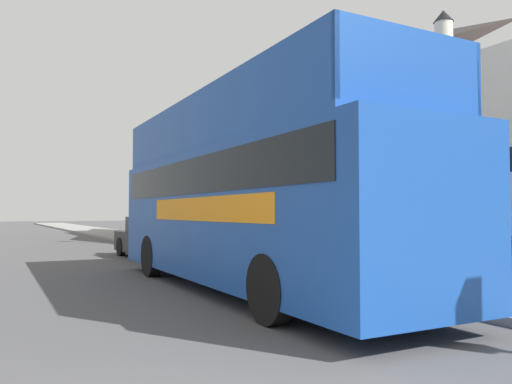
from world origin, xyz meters
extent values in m
cube|color=gray|center=(7.81, 18.00, 0.07)|extent=(3.69, 108.00, 0.14)
cube|color=brown|center=(12.65, 21.24, 3.57)|extent=(6.00, 22.07, 7.14)
pyramid|color=#383333|center=(12.65, 21.24, 8.51)|extent=(6.00, 22.07, 2.76)
cube|color=#19479E|center=(4.29, 6.43, 1.56)|extent=(2.73, 10.29, 2.55)
cube|color=orange|center=(4.28, 5.92, 1.69)|extent=(2.64, 5.68, 0.45)
cube|color=black|center=(4.29, 6.43, 2.34)|extent=(2.74, 9.47, 0.70)
cube|color=#19479E|center=(4.29, 6.43, 2.89)|extent=(2.71, 9.47, 0.10)
cube|color=#19479E|center=(3.08, 6.46, 3.46)|extent=(0.28, 9.42, 1.04)
cube|color=#19479E|center=(5.50, 6.40, 3.46)|extent=(0.28, 9.42, 1.04)
cube|color=#19479E|center=(4.19, 1.76, 3.46)|extent=(2.50, 0.13, 1.04)
cube|color=#19479E|center=(4.38, 10.42, 3.46)|extent=(2.53, 1.49, 1.04)
cylinder|color=black|center=(3.24, 9.63, 0.52)|extent=(0.30, 1.04, 1.03)
cylinder|color=black|center=(5.48, 9.58, 0.52)|extent=(0.30, 1.04, 1.03)
cylinder|color=black|center=(3.10, 3.49, 0.52)|extent=(0.30, 1.04, 1.03)
cylinder|color=black|center=(5.35, 3.44, 0.52)|extent=(0.30, 1.04, 1.03)
cube|color=black|center=(4.86, 14.76, 0.55)|extent=(1.81, 3.98, 0.72)
cube|color=black|center=(4.86, 14.64, 1.18)|extent=(1.55, 1.93, 0.56)
cylinder|color=black|center=(4.04, 15.96, 0.34)|extent=(0.22, 0.68, 0.68)
cylinder|color=black|center=(5.62, 16.00, 0.34)|extent=(0.22, 0.68, 0.68)
cylinder|color=black|center=(4.10, 13.52, 0.34)|extent=(0.22, 0.68, 0.68)
cylinder|color=black|center=(5.67, 13.56, 0.34)|extent=(0.22, 0.68, 0.68)
cylinder|color=black|center=(6.60, 3.29, 2.36)|extent=(0.13, 0.13, 4.44)
cylinder|color=silver|center=(6.60, 3.29, 4.81)|extent=(0.32, 0.32, 0.45)
cone|color=black|center=(6.60, 3.29, 5.14)|extent=(0.35, 0.35, 0.22)
cylinder|color=black|center=(6.66, 12.68, 2.36)|extent=(0.13, 0.13, 4.44)
cylinder|color=silver|center=(6.66, 12.68, 4.81)|extent=(0.32, 0.32, 0.45)
cone|color=black|center=(6.66, 12.68, 5.14)|extent=(0.35, 0.35, 0.22)
cylinder|color=black|center=(6.39, 22.08, 2.28)|extent=(0.13, 0.13, 4.27)
cylinder|color=silver|center=(6.39, 22.08, 4.64)|extent=(0.32, 0.32, 0.45)
cone|color=black|center=(6.39, 22.08, 4.97)|extent=(0.35, 0.35, 0.22)
camera|label=1|loc=(-0.62, -2.76, 1.63)|focal=35.00mm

